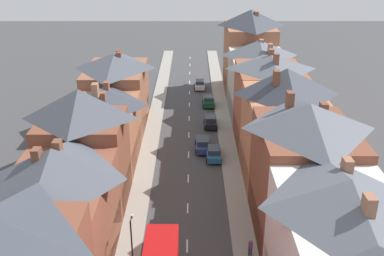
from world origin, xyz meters
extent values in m
cube|color=gray|center=(-5.10, 38.00, 0.07)|extent=(2.20, 104.00, 0.14)
cube|color=gray|center=(5.10, 38.00, 0.07)|extent=(2.20, 104.00, 0.14)
cube|color=silver|center=(0.00, 18.00, 0.01)|extent=(0.14, 1.80, 0.01)
cube|color=silver|center=(0.00, 24.00, 0.01)|extent=(0.14, 1.80, 0.01)
cube|color=silver|center=(0.00, 30.00, 0.01)|extent=(0.14, 1.80, 0.01)
cube|color=silver|center=(0.00, 36.00, 0.01)|extent=(0.14, 1.80, 0.01)
cube|color=silver|center=(0.00, 42.00, 0.01)|extent=(0.14, 1.80, 0.01)
cube|color=silver|center=(0.00, 48.00, 0.01)|extent=(0.14, 1.80, 0.01)
cube|color=silver|center=(0.00, 54.00, 0.01)|extent=(0.14, 1.80, 0.01)
cube|color=silver|center=(0.00, 60.00, 0.01)|extent=(0.14, 1.80, 0.01)
cube|color=silver|center=(0.00, 66.00, 0.01)|extent=(0.14, 1.80, 0.01)
cube|color=silver|center=(0.00, 72.00, 0.01)|extent=(0.14, 1.80, 0.01)
cube|color=silver|center=(0.00, 78.00, 0.01)|extent=(0.14, 1.80, 0.01)
cube|color=silver|center=(0.00, 84.00, 0.01)|extent=(0.14, 1.80, 0.01)
cube|color=brown|center=(-10.20, 15.84, 4.03)|extent=(8.00, 11.37, 8.05)
cube|color=black|center=(-6.26, 15.84, 1.60)|extent=(0.12, 10.46, 3.20)
pyramid|color=#474C56|center=(-10.20, 15.84, 9.37)|extent=(8.00, 11.37, 2.63)
cube|color=brown|center=(-9.95, 16.70, 10.16)|extent=(0.60, 0.90, 1.59)
cube|color=brown|center=(-11.20, 15.54, 10.10)|extent=(0.60, 0.90, 1.46)
cube|color=brown|center=(-10.20, 25.21, 4.64)|extent=(8.00, 7.38, 9.29)
cube|color=navy|center=(-6.26, 25.21, 1.60)|extent=(0.12, 6.79, 3.20)
pyramid|color=#474C56|center=(-10.20, 25.21, 10.77)|extent=(8.00, 7.38, 2.97)
cube|color=#99664C|center=(-9.02, 27.20, 11.46)|extent=(0.60, 0.90, 1.38)
cube|color=#A36042|center=(-10.20, 34.45, 3.59)|extent=(8.00, 11.10, 7.17)
cube|color=maroon|center=(-6.26, 34.45, 1.60)|extent=(0.12, 10.21, 3.20)
pyramid|color=#383D47|center=(-10.20, 34.45, 8.20)|extent=(8.00, 11.10, 2.06)
cube|color=brown|center=(-9.51, 32.88, 8.76)|extent=(0.60, 0.90, 1.12)
cube|color=brown|center=(-9.56, 35.48, 8.96)|extent=(0.60, 0.90, 1.52)
cube|color=brown|center=(-10.20, 45.63, 4.26)|extent=(8.00, 11.26, 8.53)
cube|color=#1E5133|center=(-6.26, 45.63, 1.60)|extent=(0.12, 10.36, 3.20)
pyramid|color=#474C56|center=(-10.20, 45.63, 9.53)|extent=(8.00, 11.26, 2.01)
cube|color=brown|center=(-9.77, 47.06, 10.10)|extent=(0.60, 0.90, 1.13)
cube|color=brown|center=(-9.51, 45.57, 10.13)|extent=(0.60, 0.90, 1.19)
pyramid|color=#565B66|center=(10.20, 9.39, 10.74)|extent=(8.00, 11.24, 2.05)
cube|color=#99664C|center=(10.38, 6.95, 11.43)|extent=(0.60, 0.90, 1.36)
cube|color=#99664C|center=(10.75, 11.87, 11.31)|extent=(0.60, 0.90, 1.13)
cube|color=brown|center=(10.20, 20.19, 5.25)|extent=(8.00, 10.37, 10.49)
cube|color=#1E5133|center=(6.26, 20.19, 1.60)|extent=(0.12, 9.54, 3.20)
pyramid|color=#565B66|center=(10.20, 20.19, 11.59)|extent=(8.00, 10.37, 2.20)
cube|color=brown|center=(11.51, 20.81, 12.05)|extent=(0.60, 0.90, 0.92)
cube|color=brown|center=(8.88, 22.00, 12.34)|extent=(0.60, 0.90, 1.49)
cube|color=#B2704C|center=(10.20, 30.00, 5.06)|extent=(8.00, 9.26, 10.11)
cube|color=navy|center=(6.26, 30.00, 1.60)|extent=(0.12, 8.52, 3.20)
pyramid|color=#383D47|center=(10.20, 30.00, 11.50)|extent=(8.00, 9.26, 2.77)
cube|color=brown|center=(8.88, 28.73, 12.27)|extent=(0.60, 0.90, 1.53)
cube|color=#935138|center=(10.20, 39.50, 5.09)|extent=(8.00, 9.73, 10.17)
cube|color=black|center=(6.26, 39.50, 1.60)|extent=(0.12, 8.95, 3.20)
pyramid|color=#565B66|center=(10.20, 39.50, 11.02)|extent=(8.00, 9.73, 1.70)
cube|color=brown|center=(10.43, 37.70, 11.76)|extent=(0.60, 0.90, 1.49)
cube|color=brown|center=(10.24, 40.10, 11.74)|extent=(0.60, 0.90, 1.44)
cube|color=#BCB7A8|center=(10.20, 49.96, 4.61)|extent=(8.00, 11.17, 9.21)
cube|color=olive|center=(6.26, 49.96, 1.60)|extent=(0.12, 10.28, 3.20)
pyramid|color=#565B66|center=(10.20, 49.96, 10.31)|extent=(8.00, 11.17, 2.20)
cube|color=#99664C|center=(11.26, 46.88, 10.96)|extent=(0.60, 0.90, 1.29)
cube|color=#99664C|center=(10.48, 49.98, 10.91)|extent=(0.60, 0.90, 1.19)
cube|color=#A36042|center=(10.20, 61.03, 5.74)|extent=(8.00, 10.97, 11.48)
cube|color=black|center=(6.26, 61.03, 1.60)|extent=(0.12, 10.10, 3.20)
pyramid|color=#383D47|center=(10.20, 61.03, 12.77)|extent=(8.00, 10.97, 2.59)
cube|color=brown|center=(10.96, 60.09, 13.32)|extent=(0.60, 0.90, 1.10)
cube|color=#28333D|center=(-1.80, 14.03, 4.15)|extent=(2.20, 0.10, 1.10)
cube|color=yellow|center=(-1.80, 14.03, 4.95)|extent=(1.34, 0.08, 0.32)
cube|color=silver|center=(1.80, 62.14, 0.67)|extent=(1.70, 4.01, 0.73)
cube|color=#28333D|center=(1.80, 61.94, 1.34)|extent=(1.46, 2.00, 0.60)
cylinder|color=black|center=(0.95, 63.38, 0.31)|extent=(0.20, 0.62, 0.62)
cylinder|color=black|center=(2.65, 63.38, 0.31)|extent=(0.20, 0.62, 0.62)
cylinder|color=black|center=(0.95, 60.90, 0.31)|extent=(0.20, 0.62, 0.62)
cylinder|color=black|center=(2.65, 60.90, 0.31)|extent=(0.20, 0.62, 0.62)
cube|color=#144728|center=(3.10, 53.45, 0.71)|extent=(1.70, 3.92, 0.80)
cube|color=#28333D|center=(3.10, 53.25, 1.41)|extent=(1.46, 1.96, 0.60)
cylinder|color=black|center=(2.25, 54.66, 0.31)|extent=(0.20, 0.62, 0.62)
cylinder|color=black|center=(3.95, 54.66, 0.31)|extent=(0.20, 0.62, 0.62)
cylinder|color=black|center=(2.25, 52.23, 0.31)|extent=(0.20, 0.62, 0.62)
cylinder|color=black|center=(3.95, 52.23, 0.31)|extent=(0.20, 0.62, 0.62)
cube|color=navy|center=(1.80, 37.49, 0.68)|extent=(1.70, 4.52, 0.74)
cube|color=#28333D|center=(1.80, 37.26, 1.35)|extent=(1.46, 2.26, 0.60)
cylinder|color=black|center=(0.95, 38.89, 0.31)|extent=(0.20, 0.62, 0.62)
cylinder|color=black|center=(2.65, 38.89, 0.31)|extent=(0.20, 0.62, 0.62)
cylinder|color=black|center=(0.95, 36.09, 0.31)|extent=(0.20, 0.62, 0.62)
cylinder|color=black|center=(2.65, 36.09, 0.31)|extent=(0.20, 0.62, 0.62)
cube|color=#236093|center=(3.10, 34.94, 0.65)|extent=(1.70, 4.11, 0.69)
cube|color=#28333D|center=(3.10, 34.74, 1.30)|extent=(1.46, 2.05, 0.60)
cylinder|color=black|center=(2.25, 36.22, 0.31)|extent=(0.20, 0.62, 0.62)
cylinder|color=black|center=(3.95, 36.22, 0.31)|extent=(0.20, 0.62, 0.62)
cylinder|color=black|center=(2.25, 33.67, 0.31)|extent=(0.20, 0.62, 0.62)
cylinder|color=black|center=(3.95, 33.67, 0.31)|extent=(0.20, 0.62, 0.62)
cube|color=black|center=(3.10, 44.99, 0.68)|extent=(1.70, 3.96, 0.74)
cube|color=#28333D|center=(3.10, 44.79, 1.35)|extent=(1.46, 1.98, 0.60)
cylinder|color=black|center=(2.25, 46.22, 0.31)|extent=(0.20, 0.62, 0.62)
cylinder|color=black|center=(3.95, 46.22, 0.31)|extent=(0.20, 0.62, 0.62)
cylinder|color=black|center=(2.25, 43.77, 0.31)|extent=(0.20, 0.62, 0.62)
cylinder|color=black|center=(3.95, 43.77, 0.31)|extent=(0.20, 0.62, 0.62)
cylinder|color=#23232D|center=(5.32, 16.56, 0.56)|extent=(0.14, 0.14, 0.84)
cylinder|color=#23232D|center=(5.50, 16.56, 0.56)|extent=(0.14, 0.14, 0.84)
cube|color=#723384|center=(5.41, 16.56, 1.25)|extent=(0.36, 0.22, 0.54)
sphere|color=#9E7051|center=(5.41, 16.56, 1.64)|extent=(0.22, 0.22, 0.22)
cylinder|color=black|center=(-4.25, 13.96, 2.75)|extent=(0.12, 0.12, 5.50)
cylinder|color=black|center=(-4.25, 14.41, 5.40)|extent=(0.08, 0.90, 0.08)
cube|color=beige|center=(-4.25, 14.86, 5.32)|extent=(0.20, 0.32, 0.20)
camera|label=1|loc=(0.43, -14.42, 25.50)|focal=42.00mm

